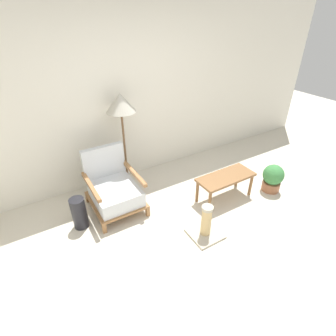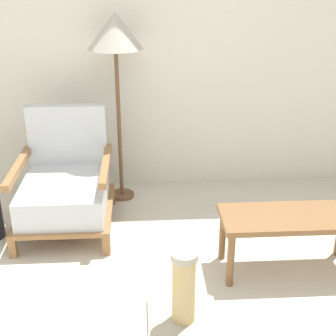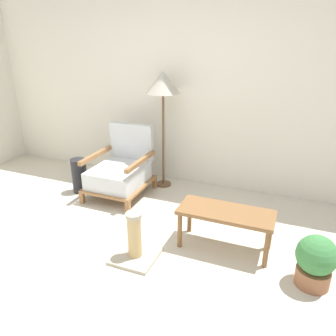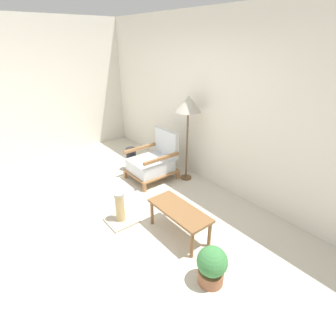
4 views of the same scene
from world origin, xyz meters
name	(u,v)px [view 2 (image 2 of 4)]	position (x,y,z in m)	size (l,w,h in m)	color
wall_back	(144,26)	(0.00, 2.17, 1.35)	(8.00, 0.06, 2.70)	silver
armchair	(65,186)	(-0.60, 1.44, 0.32)	(0.67, 0.77, 0.84)	olive
floor_lamp	(115,37)	(-0.22, 1.88, 1.30)	(0.42, 0.42, 1.48)	brown
coffee_table	(291,223)	(0.86, 0.79, 0.34)	(0.86, 0.37, 0.39)	brown
scratching_post	(184,300)	(0.16, 0.34, 0.16)	(0.38, 0.38, 0.46)	#B2A893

